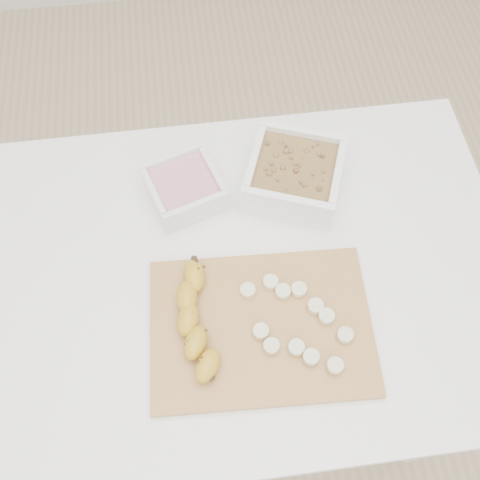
{
  "coord_description": "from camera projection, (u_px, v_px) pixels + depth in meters",
  "views": [
    {
      "loc": [
        -0.06,
        -0.4,
        1.63
      ],
      "look_at": [
        0.0,
        0.03,
        0.81
      ],
      "focal_mm": 40.0,
      "sensor_mm": 36.0,
      "label": 1
    }
  ],
  "objects": [
    {
      "name": "ground",
      "position": [
        241.0,
        372.0,
        1.63
      ],
      "size": [
        3.5,
        3.5,
        0.0
      ],
      "primitive_type": "plane",
      "color": "#C6AD89",
      "rests_on": "ground"
    },
    {
      "name": "table",
      "position": [
        242.0,
        290.0,
        1.06
      ],
      "size": [
        1.0,
        0.7,
        0.75
      ],
      "color": "white",
      "rests_on": "ground"
    },
    {
      "name": "bowl_yogurt",
      "position": [
        185.0,
        188.0,
        1.02
      ],
      "size": [
        0.16,
        0.16,
        0.06
      ],
      "color": "white",
      "rests_on": "table"
    },
    {
      "name": "bowl_granola",
      "position": [
        294.0,
        175.0,
        1.02
      ],
      "size": [
        0.22,
        0.22,
        0.08
      ],
      "color": "white",
      "rests_on": "table"
    },
    {
      "name": "cutting_board",
      "position": [
        261.0,
        327.0,
        0.91
      ],
      "size": [
        0.39,
        0.29,
        0.01
      ],
      "primitive_type": "cube",
      "rotation": [
        0.0,
        0.0,
        -0.05
      ],
      "color": "#AE7644",
      "rests_on": "table"
    },
    {
      "name": "banana",
      "position": [
        197.0,
        322.0,
        0.89
      ],
      "size": [
        0.09,
        0.22,
        0.04
      ],
      "primitive_type": null,
      "rotation": [
        0.0,
        0.0,
        -0.15
      ],
      "color": "#BB8E1F",
      "rests_on": "cutting_board"
    },
    {
      "name": "banana_slices",
      "position": [
        296.0,
        321.0,
        0.9
      ],
      "size": [
        0.18,
        0.19,
        0.02
      ],
      "color": "beige",
      "rests_on": "cutting_board"
    }
  ]
}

